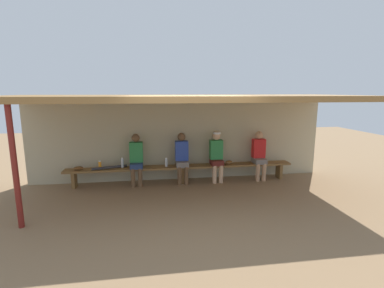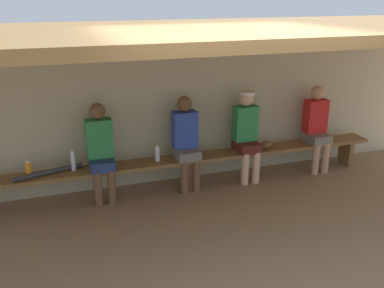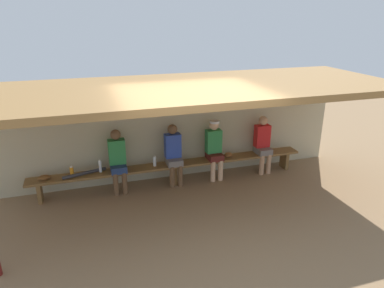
% 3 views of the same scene
% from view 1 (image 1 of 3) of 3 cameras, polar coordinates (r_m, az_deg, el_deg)
% --- Properties ---
extents(ground_plane, '(24.00, 24.00, 0.00)m').
position_cam_1_polar(ground_plane, '(6.22, -0.34, -12.19)').
color(ground_plane, '#8C6D4C').
extents(back_wall, '(8.00, 0.20, 2.20)m').
position_cam_1_polar(back_wall, '(7.83, -2.43, 0.96)').
color(back_wall, '#B7AD8C').
rests_on(back_wall, ground).
extents(dugout_roof, '(8.00, 2.80, 0.12)m').
position_cam_1_polar(dugout_roof, '(6.43, -1.26, 9.26)').
color(dugout_roof, olive).
rests_on(dugout_roof, back_wall).
extents(support_post, '(0.10, 0.10, 2.20)m').
position_cam_1_polar(support_post, '(5.78, -32.14, -4.14)').
color(support_post, maroon).
rests_on(support_post, ground).
extents(bench, '(6.00, 0.36, 0.46)m').
position_cam_1_polar(bench, '(7.55, -2.03, -4.95)').
color(bench, brown).
rests_on(bench, ground).
extents(player_rightmost, '(0.34, 0.42, 1.34)m').
position_cam_1_polar(player_rightmost, '(7.43, -11.17, -2.68)').
color(player_rightmost, navy).
rests_on(player_rightmost, ground).
extents(player_in_white, '(0.34, 0.42, 1.34)m').
position_cam_1_polar(player_in_white, '(7.47, -2.02, -2.42)').
color(player_in_white, slate).
rests_on(player_in_white, ground).
extents(player_near_post, '(0.34, 0.42, 1.34)m').
position_cam_1_polar(player_near_post, '(7.62, 4.97, -2.05)').
color(player_near_post, '#591E19').
rests_on(player_near_post, ground).
extents(player_leftmost, '(0.34, 0.42, 1.34)m').
position_cam_1_polar(player_leftmost, '(7.99, 13.39, -1.84)').
color(player_leftmost, slate).
rests_on(player_leftmost, ground).
extents(water_bottle_orange, '(0.07, 0.07, 0.21)m').
position_cam_1_polar(water_bottle_orange, '(7.58, -18.09, -4.06)').
color(water_bottle_orange, orange).
rests_on(water_bottle_orange, bench).
extents(water_bottle_green, '(0.07, 0.07, 0.23)m').
position_cam_1_polar(water_bottle_green, '(7.47, -5.22, -3.72)').
color(water_bottle_green, silver).
rests_on(water_bottle_green, bench).
extents(water_bottle_clear, '(0.06, 0.06, 0.27)m').
position_cam_1_polar(water_bottle_clear, '(7.53, -13.86, -3.73)').
color(water_bottle_clear, silver).
rests_on(water_bottle_clear, bench).
extents(baseball_glove_worn, '(0.26, 0.19, 0.09)m').
position_cam_1_polar(baseball_glove_worn, '(7.69, -21.95, -4.53)').
color(baseball_glove_worn, brown).
rests_on(baseball_glove_worn, bench).
extents(baseball_glove_dark_brown, '(0.29, 0.29, 0.09)m').
position_cam_1_polar(baseball_glove_dark_brown, '(7.78, 7.42, -3.66)').
color(baseball_glove_dark_brown, brown).
rests_on(baseball_glove_dark_brown, bench).
extents(baseball_bat, '(0.87, 0.30, 0.07)m').
position_cam_1_polar(baseball_bat, '(7.55, -16.28, -4.55)').
color(baseball_bat, '#333338').
rests_on(baseball_bat, bench).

